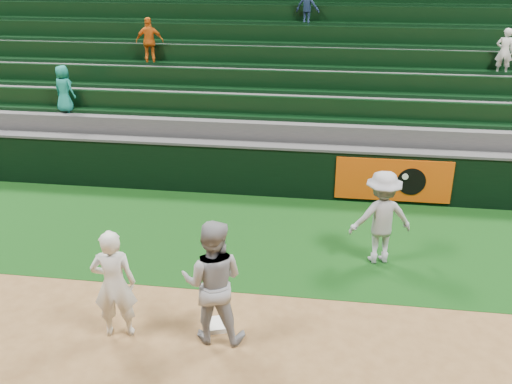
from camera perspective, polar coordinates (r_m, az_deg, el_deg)
ground at (r=9.26m, az=-3.52°, el=-13.01°), size 70.00×70.00×0.00m
foul_grass at (r=11.76m, az=-0.65°, el=-4.40°), size 36.00×4.20×0.01m
first_base at (r=9.17m, az=-3.70°, el=-13.09°), size 0.47×0.47×0.08m
first_baseman at (r=8.80m, az=-14.02°, el=-8.93°), size 0.72×0.55×1.77m
baserunner at (r=8.45m, az=-4.35°, el=-8.93°), size 0.96×0.75×1.96m
base_coach at (r=10.71m, az=12.43°, el=-2.51°), size 1.29×0.94×1.80m
field_wall at (r=13.48m, az=0.85°, el=2.29°), size 36.00×0.45×1.25m
stadium_seating at (r=16.77m, az=2.42°, el=10.31°), size 36.00×5.95×4.85m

